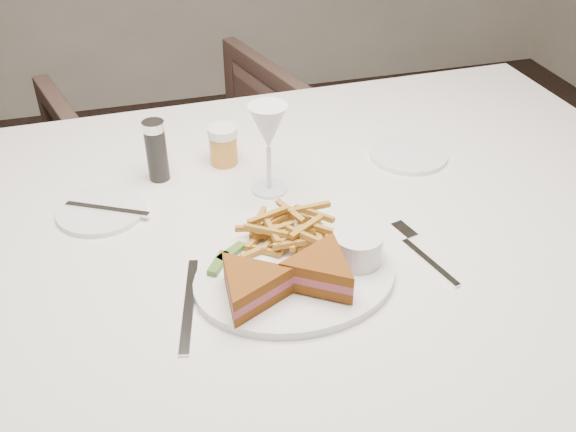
{
  "coord_description": "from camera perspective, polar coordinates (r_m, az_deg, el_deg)",
  "views": [
    {
      "loc": [
        0.14,
        -0.59,
        1.41
      ],
      "look_at": [
        0.38,
        0.24,
        0.8
      ],
      "focal_mm": 40.0,
      "sensor_mm": 36.0,
      "label": 1
    }
  ],
  "objects": [
    {
      "name": "table_setting",
      "position": [
        1.06,
        -0.75,
        -0.91
      ],
      "size": [
        0.78,
        0.6,
        0.18
      ],
      "color": "white",
      "rests_on": "table"
    },
    {
      "name": "table",
      "position": [
        1.39,
        -0.58,
        -13.33
      ],
      "size": [
        1.63,
        1.1,
        0.75
      ],
      "primitive_type": "cube",
      "rotation": [
        0.0,
        0.0,
        0.02
      ],
      "color": "silver",
      "rests_on": "ground"
    },
    {
      "name": "chair_far",
      "position": [
        2.06,
        -8.81,
        4.01
      ],
      "size": [
        0.85,
        0.82,
        0.72
      ],
      "primitive_type": "imported",
      "rotation": [
        0.0,
        0.0,
        3.41
      ],
      "color": "#4D362F",
      "rests_on": "ground"
    }
  ]
}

